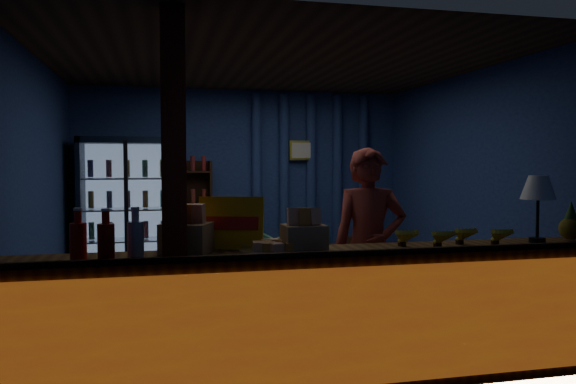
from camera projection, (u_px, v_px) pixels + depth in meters
name	position (u px, v px, depth m)	size (l,w,h in m)	color
ground	(273.00, 313.00, 5.88)	(4.60, 4.60, 0.00)	#515154
room_walls	(272.00, 163.00, 5.80)	(4.60, 4.60, 4.60)	navy
counter	(325.00, 317.00, 4.00)	(4.40, 0.57, 0.99)	brown
support_post	(174.00, 204.00, 3.73)	(0.16, 0.16, 2.60)	maroon
beverage_cooler	(128.00, 212.00, 7.35)	(1.20, 0.62, 1.90)	black
bottle_shelf	(193.00, 220.00, 7.69)	(0.50, 0.28, 1.60)	#351C11
curtain_folds	(311.00, 182.00, 8.12)	(1.74, 0.14, 2.50)	navy
framed_picture	(302.00, 150.00, 8.02)	(0.36, 0.04, 0.28)	gold
shopkeeper	(369.00, 249.00, 4.72)	(0.62, 0.41, 1.70)	#983429
green_chair	(292.00, 258.00, 7.38)	(0.69, 0.71, 0.65)	#50A069
side_table	(350.00, 261.00, 7.63)	(0.62, 0.53, 0.57)	#351C11
yellow_sign	(231.00, 223.00, 4.04)	(0.48, 0.24, 0.38)	#E2AA0B
soda_bottles	(107.00, 240.00, 3.55)	(0.45, 0.18, 0.34)	red
snack_box_left	(186.00, 236.00, 3.88)	(0.40, 0.36, 0.34)	#A3774F
snack_box_centre	(304.00, 236.00, 3.93)	(0.30, 0.25, 0.31)	#A3774F
pastry_tray	(275.00, 249.00, 3.88)	(0.50, 0.50, 0.08)	silver
banana_bunches	(451.00, 236.00, 4.19)	(0.93, 0.28, 0.15)	yellow
table_lamp	(538.00, 190.00, 4.35)	(0.27, 0.27, 0.53)	black
pineapple	(571.00, 225.00, 4.47)	(0.18, 0.18, 0.31)	olive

